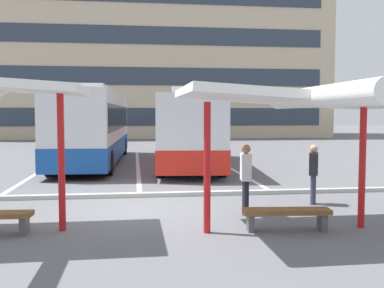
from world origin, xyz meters
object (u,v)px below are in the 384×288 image
Objects in this scene: coach_bus_0 at (94,128)px; waiting_shelter_2 at (292,100)px; waiting_passenger_0 at (246,174)px; waiting_passenger_1 at (314,170)px; bench_2 at (287,214)px; coach_bus_1 at (189,131)px.

waiting_shelter_2 is at bearing -69.72° from coach_bus_0.
waiting_passenger_1 is (2.09, 1.02, -0.07)m from waiting_passenger_0.
coach_bus_0 is at bearing 110.95° from waiting_passenger_0.
waiting_shelter_2 is 2.46m from waiting_passenger_0.
coach_bus_0 is 14.24m from bench_2.
waiting_passenger_0 is at bearing -153.91° from waiting_passenger_1.
coach_bus_0 is 12.64m from waiting_passenger_1.
coach_bus_1 is 11.49m from bench_2.
waiting_shelter_2 reaches higher than waiting_passenger_0.
coach_bus_1 reaches higher than waiting_passenger_0.
waiting_passenger_1 reaches higher than bench_2.
coach_bus_1 is 1.99× the size of waiting_shelter_2.
waiting_passenger_1 is (6.60, -10.75, -0.79)m from coach_bus_0.
coach_bus_1 is 5.75× the size of bench_2.
waiting_passenger_1 is at bearing -58.46° from coach_bus_0.
coach_bus_1 is 6.60× the size of waiting_passenger_1.
coach_bus_0 is at bearing 156.88° from coach_bus_1.
coach_bus_0 is 14.43m from waiting_shelter_2.
coach_bus_0 is 6.77× the size of bench_2.
coach_bus_0 reaches higher than waiting_passenger_1.
waiting_passenger_1 is at bearing 59.79° from waiting_shelter_2.
coach_bus_1 is 9.18m from waiting_passenger_1.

